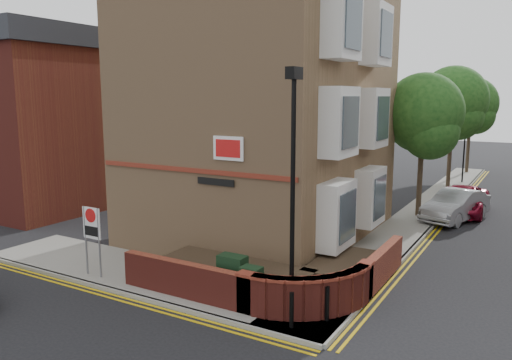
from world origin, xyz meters
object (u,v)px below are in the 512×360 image
object	(u,v)px
utility_cabinet_large	(232,276)
silver_car_near	(456,206)
zone_sign	(92,229)
lamppost	(293,192)

from	to	relation	value
utility_cabinet_large	silver_car_near	size ratio (longest dim) A/B	0.28
silver_car_near	zone_sign	bearing A→B (deg)	-106.19
lamppost	zone_sign	xyz separation A→B (m)	(-6.60, -0.70, -1.70)
utility_cabinet_large	zone_sign	bearing A→B (deg)	-170.31
lamppost	zone_sign	distance (m)	6.85
lamppost	utility_cabinet_large	bearing A→B (deg)	176.99
lamppost	zone_sign	size ratio (longest dim) A/B	2.86
zone_sign	silver_car_near	xyz separation A→B (m)	(8.62, 13.78, -0.93)
utility_cabinet_large	silver_car_near	distance (m)	13.55
lamppost	utility_cabinet_large	world-z (taller)	lamppost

